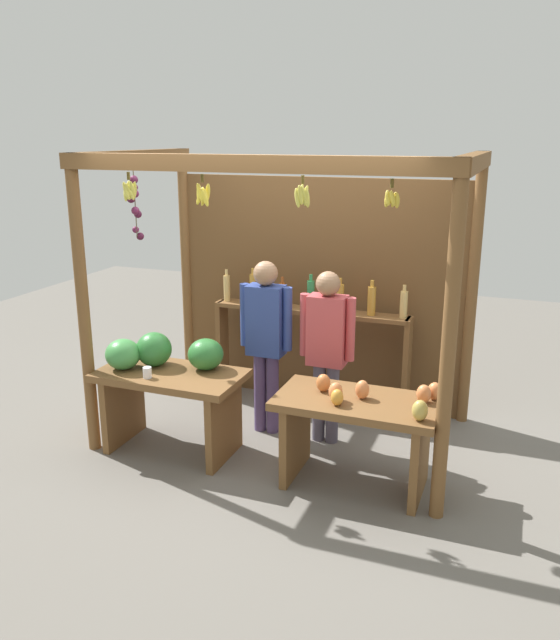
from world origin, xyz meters
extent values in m
plane|color=slate|center=(0.00, 0.00, 0.00)|extent=(12.00, 12.00, 0.00)
cylinder|color=brown|center=(-1.44, -0.85, 1.23)|extent=(0.10, 0.10, 2.46)
cylinder|color=brown|center=(1.44, -0.85, 1.23)|extent=(0.10, 0.10, 2.46)
cylinder|color=brown|center=(-1.44, 0.85, 1.23)|extent=(0.10, 0.10, 2.46)
cylinder|color=brown|center=(1.44, 0.85, 1.23)|extent=(0.10, 0.10, 2.46)
cube|color=brown|center=(0.00, -0.85, 2.40)|extent=(2.99, 0.12, 0.12)
cube|color=brown|center=(-1.44, 0.00, 2.40)|extent=(0.12, 1.81, 0.12)
cube|color=brown|center=(1.44, 0.00, 2.40)|extent=(0.12, 1.81, 0.12)
cube|color=brown|center=(0.00, 0.87, 1.11)|extent=(2.89, 0.04, 2.22)
cylinder|color=brown|center=(-0.36, -0.78, 2.29)|extent=(0.02, 0.02, 0.06)
ellipsoid|color=yellow|center=(-0.34, -0.79, 2.16)|extent=(0.04, 0.07, 0.14)
ellipsoid|color=yellow|center=(-0.34, -0.75, 2.19)|extent=(0.06, 0.05, 0.14)
ellipsoid|color=yellow|center=(-0.37, -0.75, 2.15)|extent=(0.09, 0.04, 0.14)
ellipsoid|color=yellow|center=(-0.39, -0.77, 2.16)|extent=(0.07, 0.08, 0.14)
ellipsoid|color=yellow|center=(-0.39, -0.79, 2.18)|extent=(0.05, 0.06, 0.14)
ellipsoid|color=yellow|center=(-0.37, -0.81, 2.19)|extent=(0.08, 0.05, 0.14)
ellipsoid|color=yellow|center=(-0.33, -0.81, 2.16)|extent=(0.07, 0.07, 0.15)
cylinder|color=brown|center=(1.01, -0.80, 2.29)|extent=(0.02, 0.02, 0.06)
ellipsoid|color=gold|center=(1.05, -0.80, 2.18)|extent=(0.04, 0.06, 0.11)
ellipsoid|color=gold|center=(1.02, -0.77, 2.19)|extent=(0.06, 0.05, 0.11)
ellipsoid|color=gold|center=(0.98, -0.78, 2.19)|extent=(0.04, 0.05, 0.11)
ellipsoid|color=gold|center=(0.99, -0.81, 2.20)|extent=(0.06, 0.06, 0.11)
ellipsoid|color=gold|center=(1.02, -0.82, 2.20)|extent=(0.06, 0.05, 0.11)
cylinder|color=brown|center=(-1.01, -0.74, 2.29)|extent=(0.02, 0.02, 0.06)
ellipsoid|color=#D1CC4C|center=(-0.98, -0.74, 2.19)|extent=(0.04, 0.08, 0.14)
ellipsoid|color=#D1CC4C|center=(-0.99, -0.71, 2.18)|extent=(0.07, 0.06, 0.15)
ellipsoid|color=#D1CC4C|center=(-1.02, -0.70, 2.17)|extent=(0.09, 0.05, 0.14)
ellipsoid|color=#D1CC4C|center=(-1.04, -0.73, 2.19)|extent=(0.06, 0.08, 0.15)
ellipsoid|color=#D1CC4C|center=(-1.04, -0.75, 2.17)|extent=(0.05, 0.07, 0.15)
ellipsoid|color=#D1CC4C|center=(-1.02, -0.77, 2.18)|extent=(0.08, 0.05, 0.14)
ellipsoid|color=#D1CC4C|center=(-1.00, -0.76, 2.17)|extent=(0.08, 0.07, 0.15)
cylinder|color=brown|center=(0.36, -0.67, 2.29)|extent=(0.02, 0.02, 0.06)
ellipsoid|color=#D1CC4C|center=(0.40, -0.67, 2.16)|extent=(0.04, 0.07, 0.14)
ellipsoid|color=#D1CC4C|center=(0.38, -0.66, 2.17)|extent=(0.06, 0.06, 0.15)
ellipsoid|color=#D1CC4C|center=(0.36, -0.64, 2.18)|extent=(0.08, 0.04, 0.14)
ellipsoid|color=#D1CC4C|center=(0.33, -0.64, 2.19)|extent=(0.06, 0.06, 0.15)
ellipsoid|color=#D1CC4C|center=(0.34, -0.67, 2.17)|extent=(0.04, 0.08, 0.14)
ellipsoid|color=#D1CC4C|center=(0.33, -0.71, 2.17)|extent=(0.06, 0.06, 0.15)
ellipsoid|color=#D1CC4C|center=(0.36, -0.71, 2.19)|extent=(0.06, 0.04, 0.14)
ellipsoid|color=#D1CC4C|center=(0.38, -0.69, 2.19)|extent=(0.07, 0.06, 0.15)
cylinder|color=#4C422D|center=(-1.18, -0.42, 2.05)|extent=(0.01, 0.01, 0.55)
sphere|color=#511938|center=(-1.17, -0.43, 2.24)|extent=(0.07, 0.07, 0.07)
sphere|color=#511938|center=(-1.16, -0.45, 2.18)|extent=(0.06, 0.06, 0.06)
sphere|color=#601E42|center=(-1.17, -0.42, 2.13)|extent=(0.07, 0.07, 0.07)
sphere|color=#47142D|center=(-1.20, -0.45, 2.09)|extent=(0.07, 0.07, 0.07)
sphere|color=#601E42|center=(-1.16, -0.45, 1.99)|extent=(0.07, 0.07, 0.07)
sphere|color=#47142D|center=(-1.16, -0.41, 1.96)|extent=(0.06, 0.06, 0.06)
sphere|color=#601E42|center=(-1.20, -0.41, 1.83)|extent=(0.06, 0.06, 0.06)
sphere|color=#47142D|center=(-1.17, -0.39, 1.77)|extent=(0.06, 0.06, 0.06)
cube|color=brown|center=(-0.79, -0.64, 0.67)|extent=(1.21, 0.64, 0.06)
cube|color=brown|center=(-1.28, -0.64, 0.32)|extent=(0.06, 0.58, 0.64)
cube|color=brown|center=(-0.31, -0.64, 0.32)|extent=(0.06, 0.58, 0.64)
ellipsoid|color=#429347|center=(-1.20, -0.71, 0.83)|extent=(0.38, 0.38, 0.26)
ellipsoid|color=#2D7533|center=(-0.55, -0.47, 0.83)|extent=(0.31, 0.31, 0.26)
ellipsoid|color=#2D7533|center=(-1.00, -0.55, 0.85)|extent=(0.37, 0.37, 0.29)
cylinder|color=white|center=(-0.90, -0.82, 0.75)|extent=(0.07, 0.07, 0.09)
cube|color=brown|center=(0.79, -0.64, 0.67)|extent=(1.21, 0.64, 0.06)
cube|color=brown|center=(0.31, -0.64, 0.32)|extent=(0.06, 0.58, 0.64)
cube|color=brown|center=(1.28, -0.64, 0.32)|extent=(0.06, 0.58, 0.64)
ellipsoid|color=#E07F47|center=(0.65, -0.73, 0.78)|extent=(0.13, 0.13, 0.14)
ellipsoid|color=gold|center=(0.68, -0.80, 0.76)|extent=(0.13, 0.13, 0.12)
ellipsoid|color=#E07F47|center=(1.33, -0.44, 0.77)|extent=(0.15, 0.15, 0.13)
ellipsoid|color=#E07F47|center=(1.26, -0.53, 0.77)|extent=(0.13, 0.13, 0.14)
ellipsoid|color=#E07F47|center=(0.82, -0.62, 0.78)|extent=(0.13, 0.13, 0.14)
ellipsoid|color=#B79E47|center=(1.29, -0.85, 0.78)|extent=(0.16, 0.16, 0.15)
ellipsoid|color=#CC7038|center=(0.51, -0.58, 0.77)|extent=(0.13, 0.13, 0.14)
cube|color=brown|center=(-0.94, 0.64, 0.50)|extent=(0.05, 0.20, 1.00)
cube|color=brown|center=(0.94, 0.64, 0.50)|extent=(0.05, 0.20, 1.00)
cube|color=brown|center=(0.00, 0.64, 0.98)|extent=(1.88, 0.22, 0.04)
cylinder|color=#D8B266|center=(-0.87, 0.64, 1.13)|extent=(0.06, 0.06, 0.26)
cylinder|color=#D8B266|center=(-0.87, 0.64, 1.29)|extent=(0.03, 0.03, 0.06)
cylinder|color=gold|center=(-0.59, 0.64, 1.15)|extent=(0.06, 0.06, 0.29)
cylinder|color=gold|center=(-0.59, 0.64, 1.32)|extent=(0.03, 0.03, 0.06)
cylinder|color=#994C1E|center=(-0.29, 0.64, 1.11)|extent=(0.06, 0.06, 0.23)
cylinder|color=#994C1E|center=(-0.29, 0.64, 1.26)|extent=(0.03, 0.03, 0.06)
cylinder|color=#338C4C|center=(0.00, 0.64, 1.14)|extent=(0.07, 0.07, 0.27)
cylinder|color=#338C4C|center=(0.00, 0.64, 1.30)|extent=(0.03, 0.03, 0.06)
cylinder|color=gold|center=(0.28, 0.64, 1.13)|extent=(0.07, 0.07, 0.26)
cylinder|color=gold|center=(0.28, 0.64, 1.29)|extent=(0.03, 0.03, 0.06)
cylinder|color=gold|center=(0.58, 0.64, 1.13)|extent=(0.08, 0.08, 0.26)
cylinder|color=gold|center=(0.58, 0.64, 1.29)|extent=(0.03, 0.03, 0.06)
cylinder|color=#D8B266|center=(0.88, 0.64, 1.12)|extent=(0.07, 0.07, 0.25)
cylinder|color=#D8B266|center=(0.88, 0.64, 1.28)|extent=(0.03, 0.03, 0.06)
cylinder|color=#523E6B|center=(-0.25, -0.01, 0.37)|extent=(0.11, 0.11, 0.73)
cylinder|color=#523E6B|center=(-0.13, -0.01, 0.37)|extent=(0.11, 0.11, 0.73)
cube|color=#2D428C|center=(-0.19, -0.01, 1.04)|extent=(0.32, 0.19, 0.62)
cylinder|color=#2D428C|center=(-0.39, -0.01, 1.07)|extent=(0.08, 0.08, 0.56)
cylinder|color=#2D428C|center=(0.01, -0.01, 1.07)|extent=(0.08, 0.08, 0.56)
sphere|color=#997051|center=(-0.19, -0.01, 1.46)|extent=(0.21, 0.21, 0.21)
cylinder|color=#554E61|center=(0.30, -0.01, 0.36)|extent=(0.11, 0.11, 0.71)
cylinder|color=#554E61|center=(0.42, -0.01, 0.36)|extent=(0.11, 0.11, 0.71)
cube|color=#BF474C|center=(0.36, -0.01, 1.01)|extent=(0.32, 0.19, 0.60)
cylinder|color=#BF474C|center=(0.16, -0.01, 1.04)|extent=(0.08, 0.08, 0.54)
cylinder|color=#BF474C|center=(0.56, -0.01, 1.04)|extent=(0.08, 0.08, 0.54)
sphere|color=#997051|center=(0.36, -0.01, 1.41)|extent=(0.21, 0.21, 0.21)
camera|label=1|loc=(1.85, -5.00, 2.59)|focal=36.31mm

